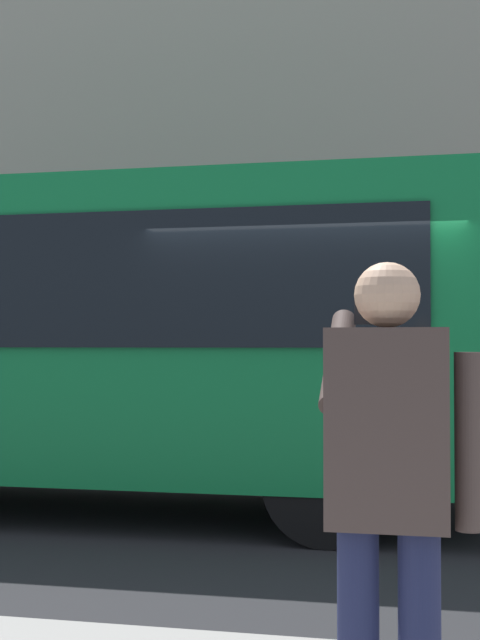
# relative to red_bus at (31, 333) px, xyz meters

# --- Properties ---
(ground_plane) EXTENTS (60.00, 60.00, 0.00)m
(ground_plane) POSITION_rel_red_bus_xyz_m (-2.85, 0.23, -1.68)
(ground_plane) COLOR #232326
(building_facade_far) EXTENTS (28.00, 1.55, 12.00)m
(building_facade_far) POSITION_rel_red_bus_xyz_m (-2.86, -6.57, 4.30)
(building_facade_far) COLOR #A89E8E
(building_facade_far) RESTS_ON ground_plane
(red_bus) EXTENTS (9.05, 2.54, 3.08)m
(red_bus) POSITION_rel_red_bus_xyz_m (0.00, 0.00, 0.00)
(red_bus) COLOR #0F7238
(red_bus) RESTS_ON ground_plane
(pedestrian_photographer) EXTENTS (0.53, 0.52, 1.70)m
(pedestrian_photographer) POSITION_rel_red_bus_xyz_m (-3.70, 5.07, -0.54)
(pedestrian_photographer) COLOR #1E2347
(pedestrian_photographer) RESTS_ON sidewalk_curb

